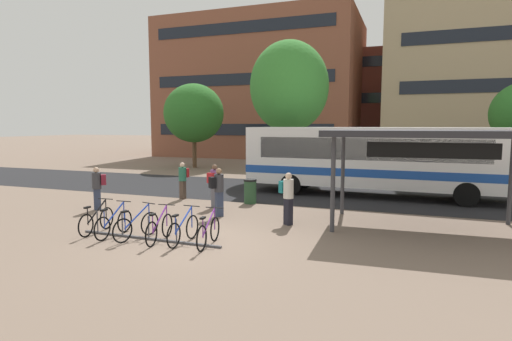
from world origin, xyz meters
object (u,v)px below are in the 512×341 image
object	(u,v)px
city_bus	(377,158)
parked_bicycle_blue_2	(137,226)
commuter_black_pack_4	(218,189)
parked_bicycle_black_0	(97,221)
parked_bicycle_purple_5	(209,233)
transit_shelter	(427,136)
trash_bin	(250,191)
street_tree_2	(194,113)
parked_bicycle_purple_3	(160,229)
commuter_maroon_pack_1	(98,185)
commuter_red_pack_3	(214,183)
parked_bicycle_blue_4	(183,230)
parked_bicycle_blue_1	(114,224)
commuter_red_pack_2	(183,178)
street_tree_0	(289,87)
commuter_teal_pack_0	(288,195)

from	to	relation	value
city_bus	parked_bicycle_blue_2	distance (m)	11.69
parked_bicycle_blue_2	commuter_black_pack_4	bearing A→B (deg)	-2.85
parked_bicycle_black_0	parked_bicycle_purple_5	world-z (taller)	same
transit_shelter	trash_bin	size ratio (longest dim) A/B	6.24
trash_bin	street_tree_2	world-z (taller)	street_tree_2
parked_bicycle_blue_2	parked_bicycle_purple_3	xyz separation A→B (m)	(0.81, -0.04, 0.00)
commuter_maroon_pack_1	street_tree_2	world-z (taller)	street_tree_2
commuter_maroon_pack_1	parked_bicycle_purple_3	bearing A→B (deg)	108.22
commuter_red_pack_3	parked_bicycle_blue_4	bearing A→B (deg)	-153.36
transit_shelter	trash_bin	world-z (taller)	transit_shelter
parked_bicycle_blue_1	commuter_red_pack_2	world-z (taller)	commuter_red_pack_2
parked_bicycle_blue_2	transit_shelter	distance (m)	9.33
parked_bicycle_purple_3	street_tree_0	world-z (taller)	street_tree_0
commuter_black_pack_4	trash_bin	bearing A→B (deg)	37.26
city_bus	trash_bin	xyz separation A→B (m)	(-4.88, -3.67, -1.26)
transit_shelter	commuter_teal_pack_0	distance (m)	4.79
parked_bicycle_blue_1	parked_bicycle_blue_4	world-z (taller)	same
commuter_maroon_pack_1	commuter_red_pack_2	bearing A→B (deg)	-159.53
commuter_teal_pack_0	street_tree_2	distance (m)	19.72
parked_bicycle_purple_5	commuter_maroon_pack_1	xyz separation A→B (m)	(-6.28, 2.90, 0.58)
parked_bicycle_blue_1	commuter_red_pack_2	bearing A→B (deg)	10.78
street_tree_2	commuter_red_pack_2	bearing A→B (deg)	-63.35
parked_bicycle_purple_3	commuter_red_pack_2	world-z (taller)	commuter_red_pack_2
commuter_maroon_pack_1	parked_bicycle_blue_1	bearing A→B (deg)	97.13
street_tree_0	parked_bicycle_black_0	bearing A→B (deg)	-97.64
parked_bicycle_black_0	parked_bicycle_blue_1	world-z (taller)	same
parked_bicycle_blue_1	parked_bicycle_black_0	bearing A→B (deg)	78.84
parked_bicycle_blue_4	commuter_maroon_pack_1	bearing A→B (deg)	62.04
transit_shelter	trash_bin	bearing A→B (deg)	160.98
parked_bicycle_blue_1	transit_shelter	size ratio (longest dim) A/B	0.27
commuter_red_pack_3	parked_bicycle_blue_2	bearing A→B (deg)	-170.66
parked_bicycle_purple_3	commuter_red_pack_2	bearing A→B (deg)	16.95
city_bus	trash_bin	bearing A→B (deg)	-141.28
city_bus	parked_bicycle_purple_3	xyz separation A→B (m)	(-5.20, -9.97, -1.39)
transit_shelter	street_tree_0	bearing A→B (deg)	123.19
parked_bicycle_blue_1	commuter_teal_pack_0	size ratio (longest dim) A/B	0.98
parked_bicycle_purple_3	parked_bicycle_purple_5	bearing A→B (deg)	-94.14
commuter_teal_pack_0	street_tree_0	distance (m)	12.81
parked_bicycle_blue_1	street_tree_2	size ratio (longest dim) A/B	0.27
parked_bicycle_purple_5	transit_shelter	world-z (taller)	transit_shelter
parked_bicycle_blue_1	city_bus	bearing A→B (deg)	-35.26
parked_bicycle_black_0	street_tree_2	distance (m)	20.01
street_tree_0	transit_shelter	bearing A→B (deg)	-54.37
street_tree_2	parked_bicycle_black_0	bearing A→B (deg)	-69.97
commuter_maroon_pack_1	street_tree_2	bearing A→B (deg)	-114.25
commuter_black_pack_4	street_tree_2	xyz separation A→B (m)	(-9.24, 15.06, 3.18)
parked_bicycle_blue_1	commuter_maroon_pack_1	xyz separation A→B (m)	(-3.17, 2.98, 0.58)
commuter_red_pack_3	street_tree_0	world-z (taller)	street_tree_0
commuter_maroon_pack_1	trash_bin	size ratio (longest dim) A/B	1.64
commuter_maroon_pack_1	commuter_black_pack_4	xyz separation A→B (m)	(4.92, 0.55, 0.05)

